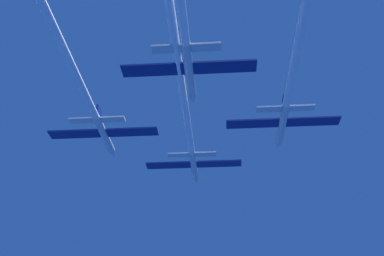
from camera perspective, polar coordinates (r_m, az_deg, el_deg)
name	(u,v)px	position (r m, az deg, el deg)	size (l,w,h in m)	color
jet_lead	(188,124)	(67.46, -0.57, 0.56)	(16.65, 51.00, 2.76)	silver
jet_left_wing	(81,86)	(60.25, -13.77, 5.16)	(16.65, 47.16, 2.76)	silver
jet_right_wing	(296,55)	(55.86, 12.93, 8.94)	(16.65, 54.57, 2.76)	silver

